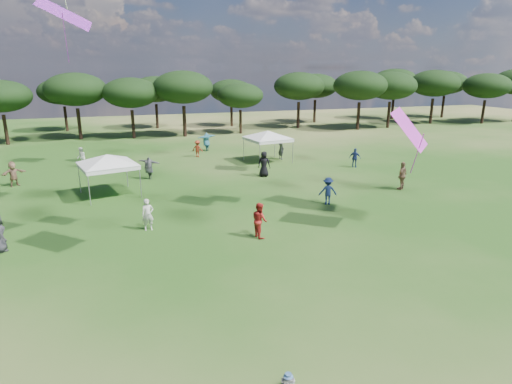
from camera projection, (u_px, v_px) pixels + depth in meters
tree_line at (172, 88)px, 51.90m from camera, size 108.78×17.63×7.77m
tent_left at (107, 156)px, 26.62m from camera, size 6.34×6.34×2.96m
tent_right at (268, 132)px, 36.41m from camera, size 6.62×6.62×2.99m
toddler at (288, 383)px, 10.74m from camera, size 0.40×0.43×0.53m
festival_crowd at (187, 168)px, 31.05m from camera, size 29.18×23.88×1.93m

